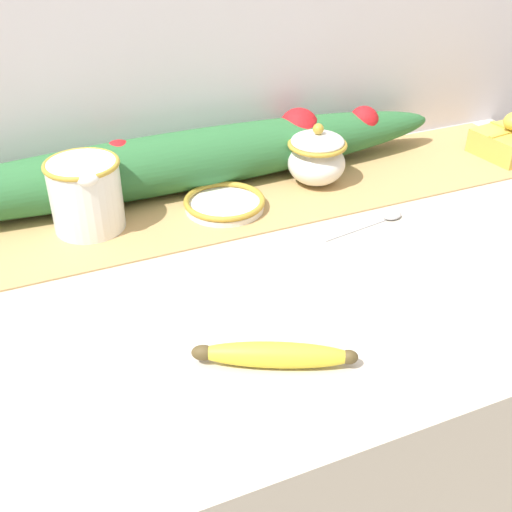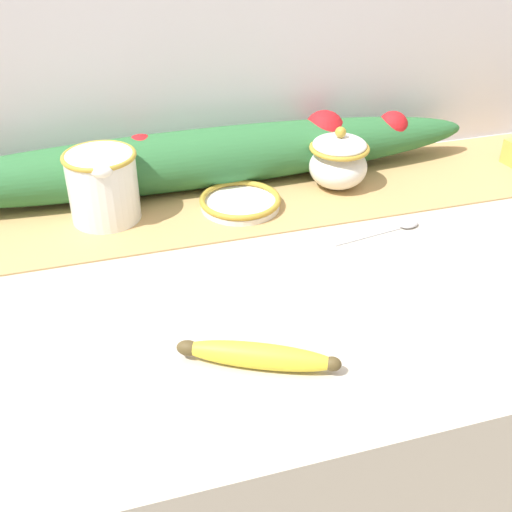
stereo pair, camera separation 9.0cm
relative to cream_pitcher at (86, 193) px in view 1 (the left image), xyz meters
name	(u,v)px [view 1 (the left image)]	position (x,y,z in m)	size (l,w,h in m)	color
countertop	(237,479)	(0.16, -0.22, -0.53)	(1.59, 0.72, 0.93)	beige
back_wall	(147,29)	(0.16, 0.16, 0.21)	(2.39, 0.04, 2.40)	silver
table_runner	(185,209)	(0.16, 0.00, -0.06)	(1.46, 0.26, 0.00)	tan
cream_pitcher	(86,193)	(0.00, 0.00, 0.00)	(0.12, 0.14, 0.12)	white
sugar_bowl	(317,157)	(0.42, 0.00, -0.01)	(0.11, 0.11, 0.12)	white
small_dish	(224,203)	(0.23, -0.03, -0.05)	(0.14, 0.14, 0.02)	white
banana	(274,355)	(0.14, -0.42, -0.05)	(0.19, 0.11, 0.03)	yellow
spoon	(387,218)	(0.47, -0.17, -0.06)	(0.16, 0.04, 0.01)	#B7B7BC
gift_box	(512,140)	(0.85, -0.04, -0.03)	(0.15, 0.13, 0.09)	gold
poinsettia_garland	(173,162)	(0.17, 0.08, -0.01)	(1.11, 0.12, 0.12)	#2D6B38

